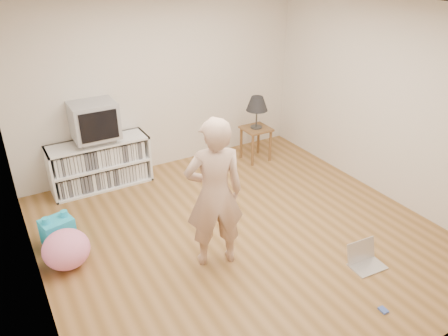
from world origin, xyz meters
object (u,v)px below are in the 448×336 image
media_unit (100,164)px  plush_blue (58,231)px  side_table (256,136)px  person (214,194)px  crt_tv (94,120)px  laptop (364,259)px  dvd_deck (97,139)px  plush_pink (66,249)px  table_lamp (257,104)px

media_unit → plush_blue: (-0.84, -1.14, -0.18)m
side_table → person: (-1.82, -1.93, 0.43)m
person → side_table: bearing=-116.9°
crt_tv → laptop: bearing=-58.0°
media_unit → side_table: (2.42, -0.39, 0.07)m
side_table → person: 2.69m
side_table → laptop: side_table is taller
crt_tv → media_unit: bearing=90.0°
dvd_deck → plush_pink: size_ratio=0.89×
plush_pink → table_lamp: bearing=20.4°
side_table → laptop: (-0.44, -2.82, -0.35)m
media_unit → side_table: media_unit is taller
plush_blue → plush_pink: size_ratio=0.79×
dvd_deck → side_table: (2.42, -0.37, -0.32)m
crt_tv → person: bearing=-75.2°
dvd_deck → plush_blue: (-0.84, -1.12, -0.57)m
table_lamp → laptop: 2.98m
media_unit → laptop: media_unit is taller
media_unit → crt_tv: size_ratio=2.33×
dvd_deck → person: size_ratio=0.27×
dvd_deck → laptop: 3.81m
crt_tv → table_lamp: crt_tv is taller
media_unit → person: bearing=-75.4°
media_unit → side_table: size_ratio=2.55×
table_lamp → laptop: table_lamp is taller
side_table → plush_blue: side_table is taller
dvd_deck → plush_blue: 1.51m
table_lamp → plush_blue: size_ratio=1.29×
person → plush_pink: (-1.44, 0.72, -0.63)m
dvd_deck → crt_tv: size_ratio=0.75×
media_unit → table_lamp: (2.42, -0.39, 0.59)m
media_unit → plush_blue: 1.42m
laptop → plush_pink: plush_pink is taller
side_table → table_lamp: 0.53m
table_lamp → person: bearing=-133.3°
media_unit → person: (0.61, -2.32, 0.50)m
dvd_deck → plush_pink: 1.86m
side_table → table_lamp: table_lamp is taller
dvd_deck → person: 2.38m
crt_tv → dvd_deck: bearing=90.0°
side_table → plush_pink: bearing=-159.6°
table_lamp → crt_tv: bearing=171.4°
media_unit → plush_pink: size_ratio=2.77×
crt_tv → person: 2.38m
crt_tv → table_lamp: (2.42, -0.37, -0.08)m
plush_pink → laptop: bearing=-29.6°
media_unit → laptop: (1.99, -3.20, -0.28)m
side_table → laptop: bearing=-98.8°
laptop → plush_pink: bearing=154.5°
crt_tv → table_lamp: bearing=-8.6°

